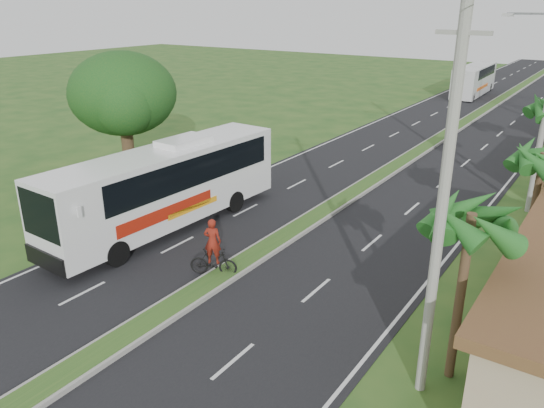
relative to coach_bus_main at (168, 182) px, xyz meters
The scene contains 12 objects.
ground 8.49m from the coach_bus_main, 50.61° to the right, with size 180.00×180.00×0.00m, color #224D1C.
road_asphalt 14.79m from the coach_bus_main, 69.18° to the left, with size 14.00×160.00×0.02m, color black.
median_strip 14.78m from the coach_bus_main, 69.18° to the left, with size 1.20×160.00×0.18m.
lane_edge_left 13.93m from the coach_bus_main, 96.27° to the left, with size 0.12×160.00×0.01m, color silver.
lane_edge_right 18.26m from the coach_bus_main, 48.97° to the left, with size 0.12×160.00×0.01m, color silver.
palm_verge_a 14.80m from the coach_bus_main, 13.20° to the right, with size 2.40×2.40×5.45m.
palm_verge_b 15.80m from the coach_bus_main, 21.23° to the left, with size 2.40×2.40×5.05m.
shade_tree 8.32m from the coach_bus_main, 151.93° to the left, with size 6.30×6.00×7.54m.
utility_pole_a 14.77m from the coach_bus_main, 17.54° to the right, with size 1.60×0.28×11.00m.
coach_bus_main is the anchor object (origin of this frame).
coach_bus_far 47.23m from the coach_bus_main, 87.96° to the left, with size 2.73×11.18×3.24m.
motorcyclist 5.60m from the coach_bus_main, 27.97° to the right, with size 1.92×1.27×2.39m.
Camera 1 is at (11.76, -10.16, 10.02)m, focal length 35.00 mm.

